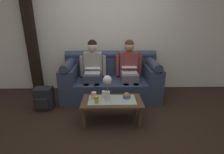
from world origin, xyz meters
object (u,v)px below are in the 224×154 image
Objects in this scene: person_left at (93,67)px; snack_bowl at (127,96)px; person_right at (129,67)px; flower_vase at (107,84)px; backpack_left at (44,99)px; cup_near_left at (94,95)px; cup_near_right at (104,94)px; coffee_table at (112,103)px; cup_far_center at (97,100)px; couch at (111,80)px.

person_left is 10.06× the size of snack_bowl.
person_right reaches higher than flower_vase.
person_right is at bearing 17.82° from backpack_left.
cup_near_left is at bearing -84.21° from person_left.
cup_near_right reaches higher than snack_bowl.
coffee_table is 0.28m from cup_far_center.
couch is at bearing 85.78° from flower_vase.
snack_bowl is (-0.14, -0.90, -0.23)m from person_right.
backpack_left is at bearing -157.19° from couch.
person_left is 12.08× the size of cup_near_right.
cup_far_center is (-0.24, -0.11, 0.12)m from coffee_table.
couch reaches higher than cup_near_right.
flower_vase is (-0.45, -0.97, 0.01)m from person_right.
coffee_table is (0.38, -0.96, -0.33)m from person_left.
cup_near_right is (-0.13, -0.85, 0.07)m from couch.
person_left is at bearing 95.79° from cup_near_left.
couch is at bearing 0.33° from person_left.
couch reaches higher than coffee_table.
flower_vase is (-0.07, -0.97, 0.29)m from couch.
snack_bowl is at bearing 13.49° from coffee_table.
flower_vase is 4.02× the size of cup_near_right.
person_right reaches higher than couch.
person_left reaches higher than cup_near_left.
backpack_left is (-1.02, 0.54, -0.24)m from cup_far_center.
person_right is at bearing 68.27° from coffee_table.
person_left is 2.93× the size of backpack_left.
snack_bowl is (0.62, -0.90, -0.23)m from person_left.
coffee_table is (-0.38, -0.96, -0.33)m from person_right.
cup_near_right is at bearing 64.24° from cup_far_center.
person_right reaches higher than backpack_left.
person_right reaches higher than snack_bowl.
person_left is 1.12m from snack_bowl.
person_left is 1.00× the size of person_right.
flower_vase is (-0.07, -0.01, 0.33)m from coffee_table.
cup_near_left is at bearing 172.22° from coffee_table.
flower_vase is 0.31m from cup_near_left.
backpack_left is (-0.97, 0.39, -0.24)m from cup_near_left.
cup_near_left is (-0.53, -0.02, 0.02)m from snack_bowl.
person_left reaches higher than cup_far_center.
coffee_table is at bearing -7.78° from cup_near_left.
flower_vase reaches higher than backpack_left.
cup_far_center is (-0.16, -0.10, -0.22)m from flower_vase.
cup_near_right is (-0.13, 0.11, 0.11)m from coffee_table.
person_left is 1.10m from cup_far_center.
coffee_table is at bearing -38.59° from cup_near_right.
backpack_left is (-0.88, -0.53, -0.45)m from person_left.
backpack_left is at bearing -162.18° from person_right.
flower_vase is (0.31, -0.97, 0.01)m from person_left.
snack_bowl is at bearing 19.03° from cup_far_center.
person_left is 3.00× the size of flower_vase.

